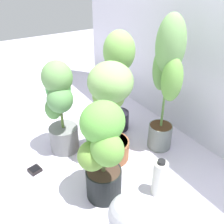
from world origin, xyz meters
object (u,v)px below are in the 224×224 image
at_px(floor_fan, 129,217).
at_px(nutrient_bottle, 159,178).
at_px(potted_plant_back_left, 118,71).
at_px(potted_plant_front_right, 102,147).
at_px(potted_plant_center, 110,105).
at_px(potted_plant_back_center, 167,76).
at_px(potted_plant_front_left, 60,104).
at_px(hygrometer_box, 35,170).

relative_size(floor_fan, nutrient_bottle, 1.31).
xyz_separation_m(potted_plant_back_left, potted_plant_front_right, (0.61, -0.51, -0.16)).
xyz_separation_m(potted_plant_center, floor_fan, (0.67, -0.30, -0.22)).
bearing_deg(floor_fan, potted_plant_front_right, -145.56).
height_order(potted_plant_back_left, potted_plant_center, potted_plant_back_left).
relative_size(potted_plant_back_center, potted_plant_front_right, 1.53).
relative_size(potted_plant_back_left, potted_plant_front_left, 1.18).
bearing_deg(floor_fan, hygrometer_box, -118.87).
xyz_separation_m(potted_plant_back_left, floor_fan, (0.97, -0.57, -0.32)).
height_order(potted_plant_back_center, nutrient_bottle, potted_plant_back_center).
relative_size(potted_plant_back_center, potted_plant_center, 1.36).
xyz_separation_m(potted_plant_back_left, potted_plant_center, (0.30, -0.27, -0.09)).
bearing_deg(potted_plant_front_left, nutrient_bottle, 24.19).
relative_size(hygrometer_box, floor_fan, 0.27).
relative_size(potted_plant_front_right, potted_plant_front_left, 0.92).
height_order(hygrometer_box, nutrient_bottle, nutrient_bottle).
height_order(potted_plant_back_center, hygrometer_box, potted_plant_back_center).
xyz_separation_m(potted_plant_front_right, nutrient_bottle, (0.17, 0.31, -0.26)).
relative_size(potted_plant_front_left, nutrient_bottle, 2.71).
xyz_separation_m(potted_plant_back_center, nutrient_bottle, (0.37, -0.33, -0.49)).
xyz_separation_m(potted_plant_front_left, nutrient_bottle, (0.75, 0.34, -0.28)).
relative_size(potted_plant_center, floor_fan, 2.15).
relative_size(potted_plant_back_left, potted_plant_center, 1.14).
bearing_deg(potted_plant_back_center, potted_plant_center, -105.15).
distance_m(potted_plant_back_left, potted_plant_front_left, 0.55).
xyz_separation_m(potted_plant_front_right, potted_plant_center, (-0.31, 0.24, 0.06)).
bearing_deg(potted_plant_front_right, hygrometer_box, -145.32).
height_order(potted_plant_back_left, potted_plant_front_right, potted_plant_back_left).
height_order(potted_plant_back_left, floor_fan, potted_plant_back_left).
height_order(potted_plant_back_left, hygrometer_box, potted_plant_back_left).
bearing_deg(floor_fan, potted_plant_back_center, 172.54).
bearing_deg(nutrient_bottle, hygrometer_box, -134.89).
height_order(potted_plant_back_center, floor_fan, potted_plant_back_center).
bearing_deg(potted_plant_back_left, nutrient_bottle, -14.03).
bearing_deg(potted_plant_front_left, floor_fan, -2.36).
bearing_deg(potted_plant_back_center, hygrometer_box, -104.80).
distance_m(potted_plant_back_left, nutrient_bottle, 0.91).
bearing_deg(potted_plant_back_center, potted_plant_back_left, -161.63).
xyz_separation_m(potted_plant_center, nutrient_bottle, (0.48, 0.07, -0.33)).
distance_m(potted_plant_front_right, floor_fan, 0.40).
xyz_separation_m(potted_plant_front_left, floor_fan, (0.94, -0.04, -0.18)).
xyz_separation_m(potted_plant_back_left, nutrient_bottle, (0.78, -0.19, -0.42)).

